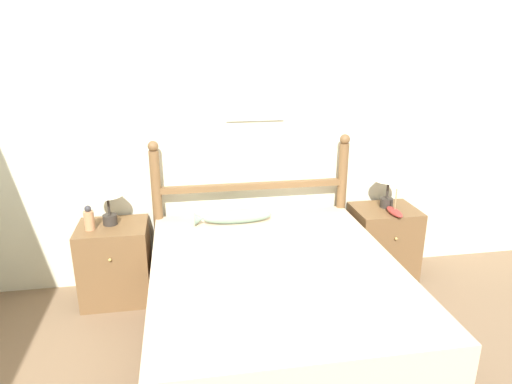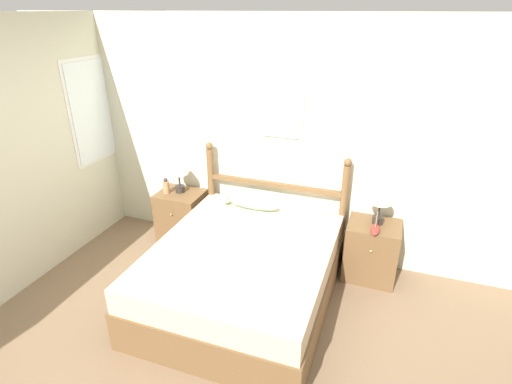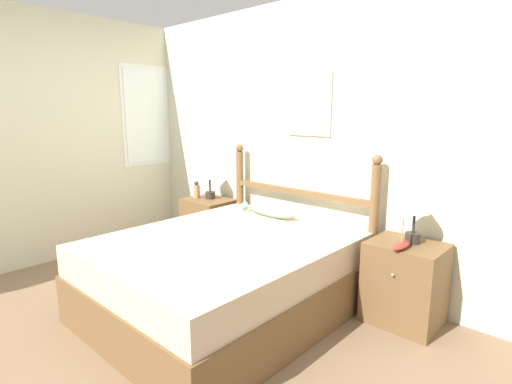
% 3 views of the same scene
% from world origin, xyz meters
% --- Properties ---
extents(ground_plane, '(16.00, 16.00, 0.00)m').
position_xyz_m(ground_plane, '(0.00, 0.00, 0.00)').
color(ground_plane, '#7A6047').
extents(wall_back, '(6.40, 0.08, 2.55)m').
position_xyz_m(wall_back, '(0.00, 1.73, 1.28)').
color(wall_back, beige).
rests_on(wall_back, ground_plane).
extents(wall_left, '(0.08, 6.40, 2.55)m').
position_xyz_m(wall_left, '(-2.13, 0.04, 1.28)').
color(wall_left, beige).
rests_on(wall_left, ground_plane).
extents(bed, '(1.60, 1.94, 0.60)m').
position_xyz_m(bed, '(0.05, 0.67, 0.30)').
color(bed, brown).
rests_on(bed, ground_plane).
extents(headboard, '(1.60, 0.08, 1.23)m').
position_xyz_m(headboard, '(0.05, 1.60, 0.67)').
color(headboard, brown).
rests_on(headboard, ground_plane).
extents(nightstand_left, '(0.52, 0.45, 0.62)m').
position_xyz_m(nightstand_left, '(-1.06, 1.46, 0.31)').
color(nightstand_left, brown).
rests_on(nightstand_left, ground_plane).
extents(nightstand_right, '(0.52, 0.45, 0.62)m').
position_xyz_m(nightstand_right, '(1.15, 1.46, 0.31)').
color(nightstand_right, brown).
rests_on(nightstand_right, ground_plane).
extents(table_lamp_left, '(0.22, 0.22, 0.38)m').
position_xyz_m(table_lamp_left, '(-1.07, 1.49, 0.90)').
color(table_lamp_left, '#2D2823').
rests_on(table_lamp_left, nightstand_left).
extents(table_lamp_right, '(0.22, 0.22, 0.38)m').
position_xyz_m(table_lamp_right, '(1.17, 1.49, 0.90)').
color(table_lamp_right, '#2D2823').
rests_on(table_lamp_right, nightstand_right).
extents(bottle, '(0.07, 0.07, 0.19)m').
position_xyz_m(bottle, '(-1.20, 1.41, 0.70)').
color(bottle, tan).
rests_on(bottle, nightstand_left).
extents(model_boat, '(0.08, 0.24, 0.21)m').
position_xyz_m(model_boat, '(1.16, 1.32, 0.64)').
color(model_boat, maroon).
rests_on(model_boat, nightstand_right).
extents(fish_pillow, '(0.60, 0.10, 0.11)m').
position_xyz_m(fish_pillow, '(-0.14, 1.39, 0.66)').
color(fish_pillow, gray).
rests_on(fish_pillow, bed).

